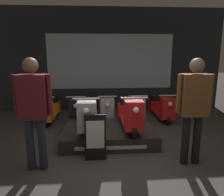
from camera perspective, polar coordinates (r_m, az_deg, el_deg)
The scene contains 13 objects.
ground_plane at distance 3.87m, azimuth 3.24°, elevation -17.06°, with size 30.00×30.00×0.00m, color #423D38.
shop_wall_back at distance 7.03m, azimuth -0.42°, elevation 9.89°, with size 7.17×0.09×3.20m.
display_platform at distance 4.74m, azimuth -0.82°, elevation -9.39°, with size 1.92×1.32×0.28m.
scooter_display_left at distance 4.57m, azimuth -6.26°, elevation -4.35°, with size 0.49×1.57×0.79m.
scooter_display_right at distance 4.62m, azimuth 4.55°, elevation -4.15°, with size 0.49×1.57×0.79m.
scooter_backrow_0 at distance 6.24m, azimuth -15.91°, elevation -2.94°, with size 0.49×1.57×0.79m.
scooter_backrow_1 at distance 6.13m, azimuth -8.77°, elevation -2.88°, with size 0.49×1.57×0.79m.
scooter_backrow_2 at distance 6.11m, azimuth -1.48°, elevation -2.78°, with size 0.49×1.57×0.79m.
scooter_backrow_3 at distance 6.19m, azimuth 5.73°, elevation -2.63°, with size 0.49×1.57×0.79m.
scooter_backrow_4 at distance 6.37m, azimuth 12.65°, elevation -2.46°, with size 0.49×1.57×0.79m.
person_left_browsing at distance 3.57m, azimuth -19.85°, elevation -1.87°, with size 0.58×0.23×1.80m.
person_right_browsing at distance 3.77m, azimuth 20.63°, elevation -1.24°, with size 0.60×0.24×1.78m.
price_sign_board at distance 3.85m, azimuth -4.37°, elevation -10.25°, with size 0.38×0.04×0.83m.
Camera 1 is at (-0.45, -3.34, 1.89)m, focal length 35.00 mm.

